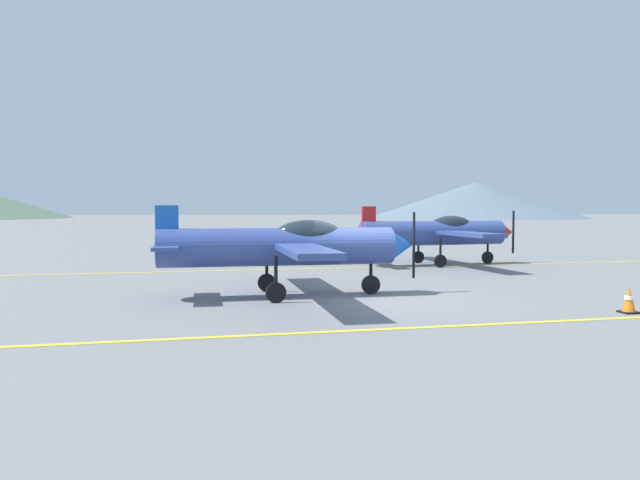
# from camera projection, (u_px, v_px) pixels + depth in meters

# --- Properties ---
(ground_plane) EXTENTS (400.00, 400.00, 0.00)m
(ground_plane) POSITION_uv_depth(u_px,v_px,m) (371.00, 298.00, 15.52)
(ground_plane) COLOR slate
(apron_line_near) EXTENTS (80.00, 0.16, 0.01)m
(apron_line_near) POSITION_uv_depth(u_px,v_px,m) (433.00, 327.00, 11.65)
(apron_line_near) COLOR yellow
(apron_line_near) RESTS_ON ground_plane
(apron_line_far) EXTENTS (80.00, 0.16, 0.01)m
(apron_line_far) POSITION_uv_depth(u_px,v_px,m) (312.00, 269.00, 22.89)
(apron_line_far) COLOR yellow
(apron_line_far) RESTS_ON ground_plane
(airplane_near) EXTENTS (6.96, 8.03, 2.41)m
(airplane_near) POSITION_uv_depth(u_px,v_px,m) (288.00, 245.00, 15.66)
(airplane_near) COLOR #33478C
(airplane_near) RESTS_ON ground_plane
(airplane_mid) EXTENTS (7.00, 8.06, 2.41)m
(airplane_mid) POSITION_uv_depth(u_px,v_px,m) (439.00, 232.00, 24.44)
(airplane_mid) COLOR #33478C
(airplane_mid) RESTS_ON ground_plane
(traffic_cone_front) EXTENTS (0.36, 0.36, 0.59)m
(traffic_cone_front) POSITION_uv_depth(u_px,v_px,m) (629.00, 300.00, 13.23)
(traffic_cone_front) COLOR black
(traffic_cone_front) RESTS_ON ground_plane
(hill_centerleft) EXTENTS (51.44, 51.44, 8.64)m
(hill_centerleft) POSITION_uv_depth(u_px,v_px,m) (476.00, 200.00, 142.31)
(hill_centerleft) COLOR slate
(hill_centerleft) RESTS_ON ground_plane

